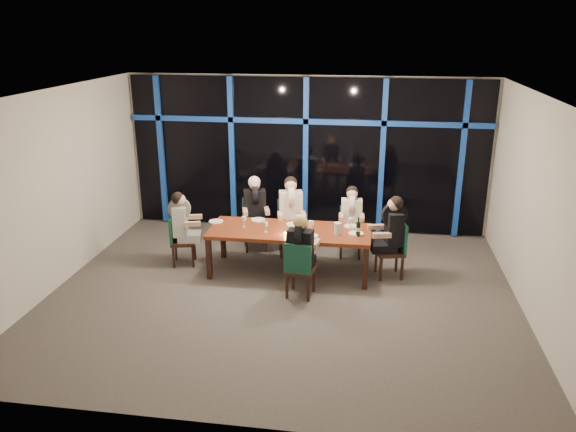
{
  "coord_description": "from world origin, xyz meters",
  "views": [
    {
      "loc": [
        1.23,
        -7.6,
        3.9
      ],
      "look_at": [
        0.0,
        0.6,
        1.05
      ],
      "focal_mm": 35.0,
      "sensor_mm": 36.0,
      "label": 1
    }
  ],
  "objects": [
    {
      "name": "room",
      "position": [
        0.0,
        0.0,
        2.02
      ],
      "size": [
        7.04,
        7.0,
        3.02
      ],
      "color": "#5A5550",
      "rests_on": "ground"
    },
    {
      "name": "window_wall",
      "position": [
        0.01,
        2.93,
        1.55
      ],
      "size": [
        6.86,
        0.43,
        2.94
      ],
      "color": "black",
      "rests_on": "ground"
    },
    {
      "name": "dining_table",
      "position": [
        0.0,
        0.8,
        0.68
      ],
      "size": [
        2.6,
        1.0,
        0.75
      ],
      "color": "brown",
      "rests_on": "ground"
    },
    {
      "name": "chair_far_left",
      "position": [
        -0.79,
        1.79,
        0.52
      ],
      "size": [
        0.54,
        0.54,
        0.92
      ],
      "rotation": [
        0.0,
        0.0,
        0.3
      ],
      "color": "black",
      "rests_on": "ground"
    },
    {
      "name": "chair_far_mid",
      "position": [
        -0.12,
        1.66,
        0.54
      ],
      "size": [
        0.53,
        0.53,
        0.96
      ],
      "rotation": [
        0.0,
        0.0,
        0.22
      ],
      "color": "black",
      "rests_on": "ground"
    },
    {
      "name": "chair_far_right",
      "position": [
        0.95,
        1.72,
        0.48
      ],
      "size": [
        0.42,
        0.42,
        0.86
      ],
      "rotation": [
        0.0,
        0.0,
        0.05
      ],
      "color": "black",
      "rests_on": "ground"
    },
    {
      "name": "chair_end_left",
      "position": [
        -1.91,
        0.86,
        0.49
      ],
      "size": [
        0.48,
        0.48,
        0.87
      ],
      "rotation": [
        0.0,
        0.0,
        1.78
      ],
      "color": "black",
      "rests_on": "ground"
    },
    {
      "name": "chair_end_right",
      "position": [
        1.69,
        0.91,
        0.52
      ],
      "size": [
        0.52,
        0.52,
        0.93
      ],
      "rotation": [
        0.0,
        0.0,
        4.94
      ],
      "color": "black",
      "rests_on": "ground"
    },
    {
      "name": "chair_near_mid",
      "position": [
        0.27,
        -0.07,
        0.5
      ],
      "size": [
        0.47,
        0.47,
        0.89
      ],
      "rotation": [
        0.0,
        0.0,
        3.0
      ],
      "color": "black",
      "rests_on": "ground"
    },
    {
      "name": "diner_far_left",
      "position": [
        -0.76,
        1.71,
        0.88
      ],
      "size": [
        0.54,
        0.63,
        0.9
      ],
      "rotation": [
        0.0,
        0.0,
        0.3
      ],
      "color": "black",
      "rests_on": "ground"
    },
    {
      "name": "diner_far_mid",
      "position": [
        -0.1,
        1.58,
        0.92
      ],
      "size": [
        0.54,
        0.64,
        0.94
      ],
      "rotation": [
        0.0,
        0.0,
        0.22
      ],
      "color": "silver",
      "rests_on": "ground"
    },
    {
      "name": "diner_far_right",
      "position": [
        0.95,
        1.65,
        0.83
      ],
      "size": [
        0.44,
        0.55,
        0.84
      ],
      "rotation": [
        0.0,
        0.0,
        0.05
      ],
      "color": "silver",
      "rests_on": "ground"
    },
    {
      "name": "diner_end_left",
      "position": [
        -1.83,
        0.87,
        0.84
      ],
      "size": [
        0.58,
        0.48,
        0.85
      ],
      "rotation": [
        0.0,
        0.0,
        1.78
      ],
      "color": "black",
      "rests_on": "ground"
    },
    {
      "name": "diner_end_right",
      "position": [
        1.61,
        0.89,
        0.89
      ],
      "size": [
        0.62,
        0.52,
        0.9
      ],
      "rotation": [
        0.0,
        0.0,
        4.94
      ],
      "color": "black",
      "rests_on": "ground"
    },
    {
      "name": "diner_near_mid",
      "position": [
        0.28,
        -0.0,
        0.85
      ],
      "size": [
        0.47,
        0.58,
        0.87
      ],
      "rotation": [
        0.0,
        0.0,
        3.0
      ],
      "color": "black",
      "rests_on": "ground"
    },
    {
      "name": "plate_far_left",
      "position": [
        -0.6,
        1.18,
        0.76
      ],
      "size": [
        0.24,
        0.24,
        0.01
      ],
      "primitive_type": "cylinder",
      "color": "white",
      "rests_on": "dining_table"
    },
    {
      "name": "plate_far_mid",
      "position": [
        0.03,
        1.03,
        0.76
      ],
      "size": [
        0.24,
        0.24,
        0.01
      ],
      "primitive_type": "cylinder",
      "color": "white",
      "rests_on": "dining_table"
    },
    {
      "name": "plate_far_right",
      "position": [
        0.98,
        1.08,
        0.76
      ],
      "size": [
        0.24,
        0.24,
        0.01
      ],
      "primitive_type": "cylinder",
      "color": "white",
      "rests_on": "dining_table"
    },
    {
      "name": "plate_end_left",
      "position": [
        -1.28,
        0.99,
        0.76
      ],
      "size": [
        0.24,
        0.24,
        0.01
      ],
      "primitive_type": "cylinder",
      "color": "white",
      "rests_on": "dining_table"
    },
    {
      "name": "plate_end_right",
      "position": [
        1.07,
        0.76,
        0.76
      ],
      "size": [
        0.24,
        0.24,
        0.01
      ],
      "primitive_type": "cylinder",
      "color": "white",
      "rests_on": "dining_table"
    },
    {
      "name": "plate_near_mid",
      "position": [
        0.36,
        0.56,
        0.76
      ],
      "size": [
        0.24,
        0.24,
        0.01
      ],
      "primitive_type": "cylinder",
      "color": "white",
      "rests_on": "dining_table"
    },
    {
      "name": "wine_bottle",
      "position": [
        1.1,
        0.67,
        0.87
      ],
      "size": [
        0.07,
        0.07,
        0.31
      ],
      "rotation": [
        0.0,
        0.0,
        0.03
      ],
      "color": "black",
      "rests_on": "dining_table"
    },
    {
      "name": "water_pitcher",
      "position": [
        0.78,
        0.67,
        0.85
      ],
      "size": [
        0.13,
        0.11,
        0.2
      ],
      "rotation": [
        0.0,
        0.0,
        0.11
      ],
      "color": "silver",
      "rests_on": "dining_table"
    },
    {
      "name": "tea_light",
      "position": [
        -0.04,
        0.57,
        0.77
      ],
      "size": [
        0.05,
        0.05,
        0.03
      ],
      "primitive_type": "cylinder",
      "color": "#FB9E4B",
      "rests_on": "dining_table"
    },
    {
      "name": "wine_glass_a",
      "position": [
        -0.36,
        0.63,
        0.87
      ],
      "size": [
        0.06,
        0.06,
        0.17
      ],
      "color": "silver",
      "rests_on": "dining_table"
    },
    {
      "name": "wine_glass_b",
      "position": [
        0.13,
        0.82,
        0.88
      ],
      "size": [
        0.07,
        0.07,
        0.18
      ],
      "color": "white",
      "rests_on": "dining_table"
    },
    {
      "name": "wine_glass_c",
      "position": [
        0.35,
        0.72,
        0.89
      ],
      "size": [
        0.07,
        0.07,
        0.19
      ],
      "color": "silver",
      "rests_on": "dining_table"
    },
    {
      "name": "wine_glass_d",
      "position": [
        -0.76,
        0.82,
        0.88
      ],
      "size": [
        0.07,
        0.07,
        0.18
      ],
      "color": "silver",
      "rests_on": "dining_table"
    },
    {
      "name": "wine_glass_e",
      "position": [
        0.96,
        0.99,
        0.88
      ],
      "size": [
        0.07,
        0.07,
        0.18
      ],
      "color": "silver",
      "rests_on": "dining_table"
    }
  ]
}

